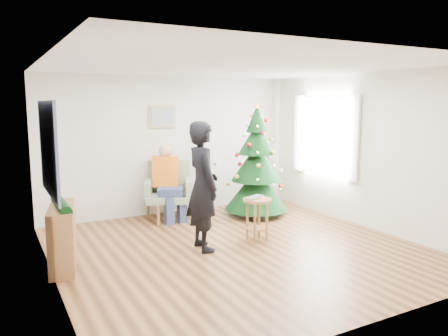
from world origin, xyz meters
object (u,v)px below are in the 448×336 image
christmas_tree (256,165)px  armchair (169,197)px  standing_man (203,186)px  console (63,237)px  stool (257,219)px

christmas_tree → armchair: bearing=160.6°
standing_man → console: size_ratio=1.85×
christmas_tree → console: bearing=-163.5°
stool → armchair: bearing=110.4°
christmas_tree → standing_man: size_ratio=1.15×
christmas_tree → stool: christmas_tree is taller
armchair → console: armchair is taller
christmas_tree → console: 3.81m
stool → standing_man: standing_man is taller
christmas_tree → armchair: christmas_tree is taller
armchair → standing_man: standing_man is taller
armchair → standing_man: size_ratio=0.56×
armchair → console: size_ratio=1.05×
stool → console: bearing=174.5°
stool → console: (-2.78, 0.27, 0.06)m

